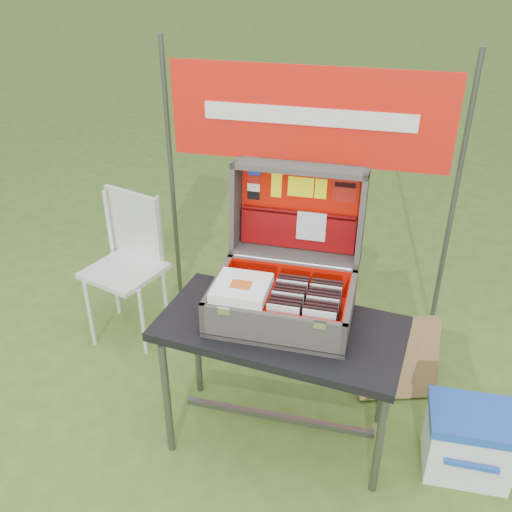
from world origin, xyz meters
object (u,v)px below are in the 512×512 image
(suitcase, at_px, (286,254))
(chair, at_px, (124,272))
(table, at_px, (279,383))
(cardboard_box, at_px, (398,358))
(cooler, at_px, (468,441))

(suitcase, distance_m, chair, 1.29)
(table, relative_size, cardboard_box, 2.46)
(suitcase, relative_size, cardboard_box, 1.40)
(table, xyz_separation_m, cooler, (0.88, 0.02, -0.17))
(cooler, distance_m, chair, 2.06)
(table, height_order, cardboard_box, table)
(table, bearing_deg, suitcase, 100.56)
(suitcase, bearing_deg, cardboard_box, 32.60)
(chair, xyz_separation_m, cardboard_box, (1.62, -0.13, -0.22))
(suitcase, xyz_separation_m, cooler, (0.89, -0.10, -0.81))
(table, xyz_separation_m, cardboard_box, (0.55, 0.47, -0.12))
(suitcase, height_order, chair, suitcase)
(table, bearing_deg, cardboard_box, 47.08)
(chair, bearing_deg, table, -11.15)
(suitcase, bearing_deg, table, -86.02)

